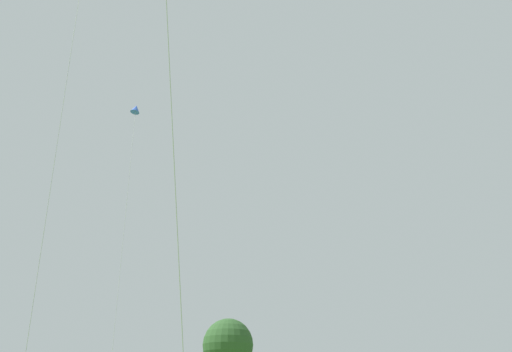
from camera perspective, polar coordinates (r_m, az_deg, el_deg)
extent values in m
cylinder|color=#B2B2B7|center=(12.02, -10.11, 4.39)|extent=(3.95, 4.31, 15.05)
cone|color=blue|center=(31.45, -14.49, 7.95)|extent=(0.83, 0.81, 0.59)
cylinder|color=#B2B2B7|center=(25.95, -15.94, -7.53)|extent=(0.34, 3.24, 18.69)
cylinder|color=#B2B2B7|center=(16.75, -22.54, 7.84)|extent=(0.98, 0.98, 20.60)
sphere|color=#284C23|center=(58.63, -3.45, -19.90)|extent=(5.98, 5.98, 5.98)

